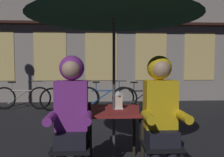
% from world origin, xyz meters
% --- Properties ---
extents(cafe_table, '(0.72, 0.72, 0.74)m').
position_xyz_m(cafe_table, '(0.00, 0.00, 0.64)').
color(cafe_table, maroon).
rests_on(cafe_table, ground_plane).
extents(patio_umbrella, '(2.10, 2.10, 2.31)m').
position_xyz_m(patio_umbrella, '(0.00, 0.00, 2.06)').
color(patio_umbrella, '#4C4C51').
rests_on(patio_umbrella, ground_plane).
extents(lantern, '(0.11, 0.11, 0.23)m').
position_xyz_m(lantern, '(0.06, 0.02, 0.86)').
color(lantern, white).
rests_on(lantern, cafe_table).
extents(chair_left, '(0.40, 0.40, 0.87)m').
position_xyz_m(chair_left, '(-0.48, -0.37, 0.49)').
color(chair_left, black).
rests_on(chair_left, ground_plane).
extents(chair_right, '(0.40, 0.40, 0.87)m').
position_xyz_m(chair_right, '(0.48, -0.37, 0.49)').
color(chair_right, black).
rests_on(chair_right, ground_plane).
extents(person_left_hooded, '(0.45, 0.56, 1.40)m').
position_xyz_m(person_left_hooded, '(-0.48, -0.43, 0.85)').
color(person_left_hooded, black).
rests_on(person_left_hooded, ground_plane).
extents(person_right_hooded, '(0.45, 0.56, 1.40)m').
position_xyz_m(person_right_hooded, '(0.48, -0.43, 0.85)').
color(person_right_hooded, black).
rests_on(person_right_hooded, ground_plane).
extents(shopfront_building, '(10.00, 0.93, 6.20)m').
position_xyz_m(shopfront_building, '(-0.10, 5.40, 3.09)').
color(shopfront_building, '#9E9389').
rests_on(shopfront_building, ground_plane).
extents(bicycle_nearest, '(1.68, 0.10, 0.84)m').
position_xyz_m(bicycle_nearest, '(-2.42, 3.84, 0.35)').
color(bicycle_nearest, black).
rests_on(bicycle_nearest, ground_plane).
extents(bicycle_second, '(1.65, 0.40, 0.84)m').
position_xyz_m(bicycle_second, '(-1.02, 3.65, 0.35)').
color(bicycle_second, black).
rests_on(bicycle_second, ground_plane).
extents(bicycle_third, '(1.68, 0.09, 0.84)m').
position_xyz_m(bicycle_third, '(0.01, 3.73, 0.35)').
color(bicycle_third, black).
rests_on(bicycle_third, ground_plane).
extents(bicycle_fourth, '(1.68, 0.10, 0.84)m').
position_xyz_m(bicycle_fourth, '(1.10, 3.59, 0.35)').
color(bicycle_fourth, black).
rests_on(bicycle_fourth, ground_plane).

